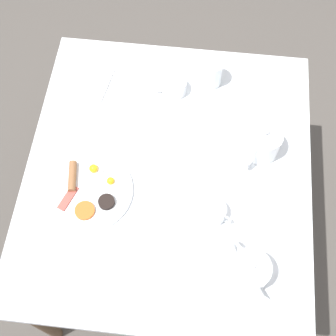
{
  "coord_description": "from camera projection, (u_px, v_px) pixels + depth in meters",
  "views": [
    {
      "loc": [
        0.68,
        0.08,
        2.12
      ],
      "look_at": [
        0.0,
        0.0,
        0.74
      ],
      "focal_mm": 50.0,
      "sensor_mm": 36.0,
      "label": 1
    }
  ],
  "objects": [
    {
      "name": "ground_plane",
      "position": [
        168.0,
        238.0,
        2.21
      ],
      "size": [
        8.0,
        8.0,
        0.0
      ],
      "primitive_type": "plane",
      "color": "#4C4742"
    },
    {
      "name": "table",
      "position": [
        168.0,
        179.0,
        1.62
      ],
      "size": [
        1.06,
        0.95,
        0.72
      ],
      "color": "silver",
      "rests_on": "ground_plane"
    },
    {
      "name": "breakfast_plate",
      "position": [
        90.0,
        190.0,
        1.52
      ],
      "size": [
        0.28,
        0.28,
        0.04
      ],
      "color": "white",
      "rests_on": "table"
    },
    {
      "name": "teapot_near",
      "position": [
        249.0,
        271.0,
        1.35
      ],
      "size": [
        0.19,
        0.12,
        0.13
      ],
      "rotation": [
        0.0,
        0.0,
        0.53
      ],
      "color": "white",
      "rests_on": "table"
    },
    {
      "name": "teapot_far",
      "position": [
        263.0,
        143.0,
        1.54
      ],
      "size": [
        0.19,
        0.12,
        0.13
      ],
      "rotation": [
        0.0,
        0.0,
        2.62
      ],
      "color": "white",
      "rests_on": "table"
    },
    {
      "name": "teacup_with_saucer_left",
      "position": [
        212.0,
        213.0,
        1.47
      ],
      "size": [
        0.16,
        0.16,
        0.06
      ],
      "color": "white",
      "rests_on": "table"
    },
    {
      "name": "teacup_with_saucer_right",
      "position": [
        174.0,
        88.0,
        1.68
      ],
      "size": [
        0.16,
        0.16,
        0.06
      ],
      "color": "white",
      "rests_on": "table"
    },
    {
      "name": "water_glass_tall",
      "position": [
        211.0,
        73.0,
        1.67
      ],
      "size": [
        0.08,
        0.08,
        0.11
      ],
      "color": "white",
      "rests_on": "table"
    },
    {
      "name": "napkin_folded",
      "position": [
        97.0,
        82.0,
        1.72
      ],
      "size": [
        0.17,
        0.12,
        0.01
      ],
      "rotation": [
        0.0,
        0.0,
        2.97
      ],
      "color": "white",
      "rests_on": "table"
    },
    {
      "name": "fork_by_plate",
      "position": [
        152.0,
        243.0,
        1.45
      ],
      "size": [
        0.16,
        0.11,
        0.0
      ],
      "rotation": [
        0.0,
        0.0,
        4.14
      ],
      "color": "silver",
      "rests_on": "table"
    },
    {
      "name": "knife_by_plate",
      "position": [
        172.0,
        139.0,
        1.61
      ],
      "size": [
        0.2,
        0.05,
        0.0
      ],
      "rotation": [
        0.0,
        0.0,
        4.5
      ],
      "color": "silver",
      "rests_on": "table"
    }
  ]
}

